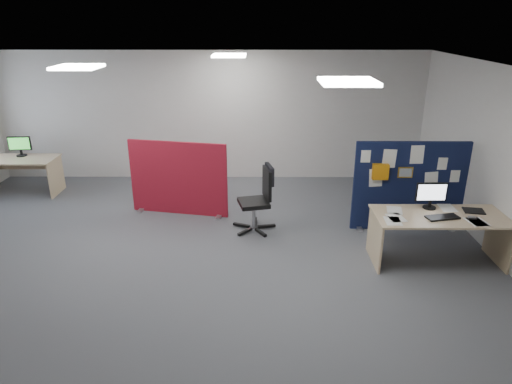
{
  "coord_description": "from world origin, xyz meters",
  "views": [
    {
      "loc": [
        1.02,
        -6.04,
        3.34
      ],
      "look_at": [
        1.0,
        -0.01,
        1.0
      ],
      "focal_mm": 32.0,
      "sensor_mm": 36.0,
      "label": 1
    }
  ],
  "objects_px": {
    "red_divider": "(178,179)",
    "monitor_second": "(20,145)",
    "navy_divider": "(408,186)",
    "main_desk": "(438,225)",
    "office_chair": "(260,195)",
    "second_desk": "(21,167)",
    "monitor_main": "(431,194)"
  },
  "relations": [
    {
      "from": "red_divider",
      "to": "monitor_second",
      "type": "distance_m",
      "value": 3.52
    },
    {
      "from": "second_desk",
      "to": "monitor_second",
      "type": "distance_m",
      "value": 0.43
    },
    {
      "from": "monitor_second",
      "to": "office_chair",
      "type": "bearing_deg",
      "value": -25.93
    },
    {
      "from": "main_desk",
      "to": "monitor_main",
      "type": "height_order",
      "value": "monitor_main"
    },
    {
      "from": "red_divider",
      "to": "second_desk",
      "type": "relative_size",
      "value": 1.22
    },
    {
      "from": "monitor_second",
      "to": "office_chair",
      "type": "height_order",
      "value": "monitor_second"
    },
    {
      "from": "navy_divider",
      "to": "office_chair",
      "type": "xyz_separation_m",
      "value": [
        -2.4,
        -0.04,
        -0.14
      ]
    },
    {
      "from": "red_divider",
      "to": "navy_divider",
      "type": "bearing_deg",
      "value": 1.98
    },
    {
      "from": "monitor_second",
      "to": "office_chair",
      "type": "xyz_separation_m",
      "value": [
        4.75,
        -1.8,
        -0.33
      ]
    },
    {
      "from": "navy_divider",
      "to": "monitor_main",
      "type": "xyz_separation_m",
      "value": [
        0.05,
        -0.85,
        0.19
      ]
    },
    {
      "from": "monitor_main",
      "to": "red_divider",
      "type": "distance_m",
      "value": 4.17
    },
    {
      "from": "main_desk",
      "to": "monitor_second",
      "type": "height_order",
      "value": "monitor_second"
    },
    {
      "from": "main_desk",
      "to": "navy_divider",
      "type": "bearing_deg",
      "value": 96.4
    },
    {
      "from": "monitor_main",
      "to": "second_desk",
      "type": "relative_size",
      "value": 0.31
    },
    {
      "from": "second_desk",
      "to": "office_chair",
      "type": "xyz_separation_m",
      "value": [
        4.74,
        -1.66,
        0.07
      ]
    },
    {
      "from": "monitor_main",
      "to": "navy_divider",
      "type": "bearing_deg",
      "value": 91.73
    },
    {
      "from": "main_desk",
      "to": "office_chair",
      "type": "bearing_deg",
      "value": 157.88
    },
    {
      "from": "navy_divider",
      "to": "main_desk",
      "type": "relative_size",
      "value": 0.99
    },
    {
      "from": "red_divider",
      "to": "monitor_second",
      "type": "xyz_separation_m",
      "value": [
        -3.31,
        1.15,
        0.29
      ]
    },
    {
      "from": "main_desk",
      "to": "second_desk",
      "type": "bearing_deg",
      "value": 159.68
    },
    {
      "from": "monitor_main",
      "to": "office_chair",
      "type": "height_order",
      "value": "monitor_main"
    },
    {
      "from": "navy_divider",
      "to": "second_desk",
      "type": "height_order",
      "value": "navy_divider"
    },
    {
      "from": "navy_divider",
      "to": "monitor_main",
      "type": "distance_m",
      "value": 0.87
    },
    {
      "from": "main_desk",
      "to": "second_desk",
      "type": "height_order",
      "value": "same"
    },
    {
      "from": "red_divider",
      "to": "main_desk",
      "type": "bearing_deg",
      "value": -11.91
    },
    {
      "from": "second_desk",
      "to": "red_divider",
      "type": "bearing_deg",
      "value": -17.1
    },
    {
      "from": "navy_divider",
      "to": "second_desk",
      "type": "distance_m",
      "value": 7.33
    },
    {
      "from": "second_desk",
      "to": "main_desk",
      "type": "bearing_deg",
      "value": -20.32
    },
    {
      "from": "red_divider",
      "to": "monitor_second",
      "type": "bearing_deg",
      "value": 171.76
    },
    {
      "from": "monitor_main",
      "to": "monitor_second",
      "type": "bearing_deg",
      "value": 158.38
    },
    {
      "from": "main_desk",
      "to": "second_desk",
      "type": "distance_m",
      "value": 7.74
    },
    {
      "from": "navy_divider",
      "to": "main_desk",
      "type": "height_order",
      "value": "navy_divider"
    }
  ]
}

